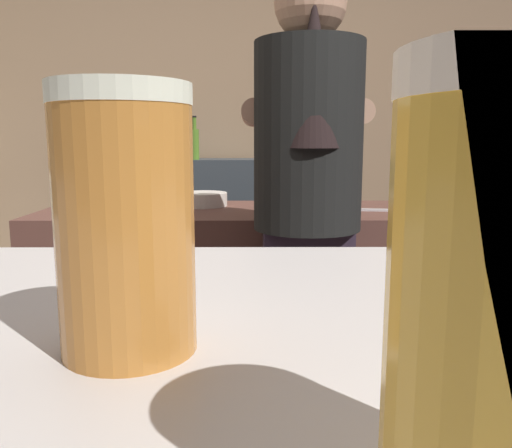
{
  "coord_description": "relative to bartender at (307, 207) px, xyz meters",
  "views": [
    {
      "loc": [
        0.16,
        -1.31,
        1.21
      ],
      "look_at": [
        0.16,
        -0.75,
        1.12
      ],
      "focal_mm": 35.84,
      "sensor_mm": 36.0,
      "label": 1
    }
  ],
  "objects": [
    {
      "name": "bottle_olive_oil",
      "position": [
        -0.67,
        1.65,
        0.19
      ],
      "size": [
        0.06,
        0.06,
        0.25
      ],
      "color": "#2E5497",
      "rests_on": "back_shelf"
    },
    {
      "name": "mixing_bowl",
      "position": [
        -0.39,
        0.56,
        -0.04
      ],
      "size": [
        0.21,
        0.21,
        0.06
      ],
      "primitive_type": "cylinder",
      "color": "silver",
      "rests_on": "prep_counter"
    },
    {
      "name": "bottle_hot_sauce",
      "position": [
        -0.53,
        1.52,
        0.2
      ],
      "size": [
        0.05,
        0.05,
        0.26
      ],
      "color": "#548329",
      "rests_on": "back_shelf"
    },
    {
      "name": "prep_counter",
      "position": [
        0.02,
        0.45,
        -0.53
      ],
      "size": [
        2.1,
        0.6,
        0.93
      ],
      "primitive_type": "cube",
      "color": "brown",
      "rests_on": "ground"
    },
    {
      "name": "pint_glass_near",
      "position": [
        -0.24,
        -1.35,
        0.17
      ],
      "size": [
        0.07,
        0.07,
        0.14
      ],
      "color": "#C47C35",
      "rests_on": "bar_counter"
    },
    {
      "name": "chefs_knife",
      "position": [
        0.28,
        0.4,
        -0.06
      ],
      "size": [
        0.24,
        0.06,
        0.01
      ],
      "primitive_type": "cube",
      "rotation": [
        0.0,
        0.0,
        -0.13
      ],
      "color": "silver",
      "rests_on": "prep_counter"
    },
    {
      "name": "bottle_soy",
      "position": [
        -0.8,
        1.59,
        0.19
      ],
      "size": [
        0.07,
        0.07,
        0.26
      ],
      "color": "black",
      "rests_on": "back_shelf"
    },
    {
      "name": "wall_back",
      "position": [
        -0.33,
        1.9,
        0.35
      ],
      "size": [
        5.2,
        0.1,
        2.7
      ],
      "primitive_type": "cube",
      "color": "#997A5B",
      "rests_on": "ground"
    },
    {
      "name": "bottle_vinegar",
      "position": [
        -0.63,
        1.56,
        0.19
      ],
      "size": [
        0.07,
        0.07,
        0.26
      ],
      "color": "black",
      "rests_on": "back_shelf"
    },
    {
      "name": "knife_block",
      "position": [
        0.62,
        0.44,
        0.04
      ],
      "size": [
        0.1,
        0.08,
        0.28
      ],
      "color": "olive",
      "rests_on": "prep_counter"
    },
    {
      "name": "back_shelf",
      "position": [
        -0.54,
        1.62,
        -0.45
      ],
      "size": [
        0.84,
        0.36,
        1.09
      ],
      "primitive_type": "cube",
      "color": "#323A41",
      "rests_on": "ground"
    },
    {
      "name": "bartender",
      "position": [
        0.0,
        0.0,
        0.0
      ],
      "size": [
        0.42,
        0.51,
        1.73
      ],
      "rotation": [
        0.0,
        0.0,
        1.58
      ],
      "color": "#332736",
      "rests_on": "ground"
    }
  ]
}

